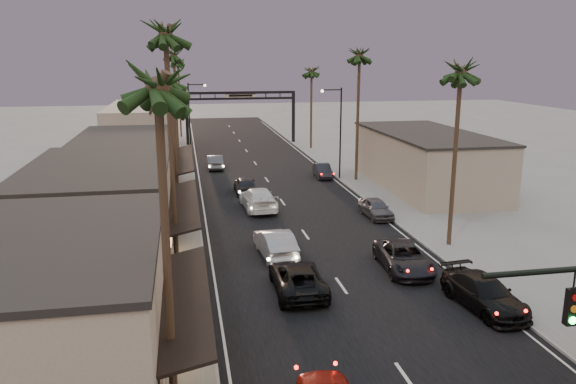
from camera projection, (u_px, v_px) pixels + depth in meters
name	position (u px, v px, depth m)	size (l,w,h in m)	color
ground	(277.00, 194.00, 49.96)	(200.00, 200.00, 0.00)	slate
road	(268.00, 182.00, 54.74)	(14.00, 120.00, 0.02)	black
sidewalk_left	(170.00, 171.00, 59.72)	(5.00, 92.00, 0.12)	slate
sidewalk_right	(342.00, 165.00, 63.11)	(5.00, 92.00, 0.12)	slate
storefront_near	(49.00, 317.00, 20.24)	(8.00, 12.00, 5.50)	tan
storefront_mid	(101.00, 213.00, 33.62)	(8.00, 14.00, 5.50)	gray
storefront_far	(126.00, 167.00, 48.96)	(8.00, 16.00, 5.00)	tan
storefront_dist	(143.00, 129.00, 70.82)	(8.00, 20.00, 6.00)	gray
building_right	(426.00, 161.00, 51.87)	(8.00, 18.00, 5.00)	gray
arch	(241.00, 104.00, 77.33)	(15.20, 0.40, 7.27)	black
streetlight_right	(338.00, 126.00, 54.72)	(2.13, 0.30, 9.00)	black
streetlight_left	(192.00, 115.00, 64.67)	(2.13, 0.30, 9.00)	black
palm_la	(157.00, 72.00, 16.12)	(3.20, 3.20, 13.20)	#38281C
palm_lb	(165.00, 26.00, 28.08)	(3.20, 3.20, 15.20)	#38281C
palm_lc	(172.00, 76.00, 42.15)	(3.20, 3.20, 12.20)	#38281C
palm_ld	(174.00, 52.00, 59.84)	(3.20, 3.20, 14.20)	#38281C
palm_ra	(461.00, 64.00, 33.52)	(3.20, 3.20, 13.20)	#38281C
palm_rb	(360.00, 51.00, 52.40)	(3.20, 3.20, 14.20)	#38281C
palm_rc	(312.00, 68.00, 71.97)	(3.20, 3.20, 12.20)	#38281C
palm_far	(178.00, 60.00, 82.10)	(3.20, 3.20, 13.20)	#38281C
oncoming_pickup	(298.00, 278.00, 28.97)	(2.51, 5.44, 1.51)	black
oncoming_silver	(275.00, 243.00, 34.16)	(1.77, 5.07, 1.67)	#939398
oncoming_white	(258.00, 199.00, 44.79)	(2.42, 5.95, 1.73)	silver
oncoming_dgrey	(245.00, 185.00, 49.99)	(1.82, 4.53, 1.54)	black
oncoming_grey_far	(215.00, 162.00, 60.99)	(1.59, 4.55, 1.50)	#4A4A4F
curbside_near	(404.00, 257.00, 31.99)	(2.47, 5.37, 1.49)	black
curbside_black	(484.00, 293.00, 27.06)	(2.17, 5.33, 1.55)	black
curbside_grey	(376.00, 208.00, 42.56)	(1.69, 4.19, 1.43)	#47464B
curbside_far	(323.00, 171.00, 56.65)	(1.45, 4.15, 1.37)	black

